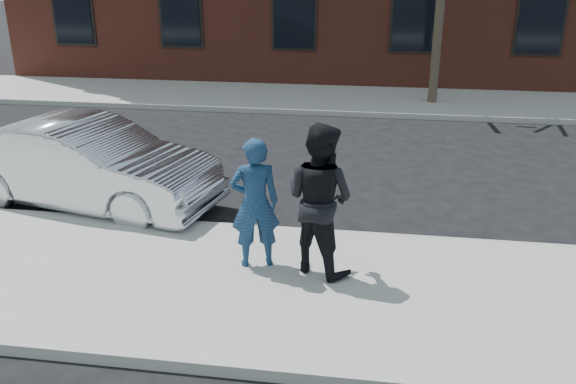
# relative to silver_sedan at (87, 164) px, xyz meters

# --- Properties ---
(ground) EXTENTS (100.00, 100.00, 0.00)m
(ground) POSITION_rel_silver_sedan_xyz_m (2.04, -2.30, -0.78)
(ground) COLOR black
(ground) RESTS_ON ground
(near_sidewalk) EXTENTS (50.00, 3.50, 0.15)m
(near_sidewalk) POSITION_rel_silver_sedan_xyz_m (2.04, -2.55, -0.70)
(near_sidewalk) COLOR gray
(near_sidewalk) RESTS_ON ground
(near_curb) EXTENTS (50.00, 0.10, 0.15)m
(near_curb) POSITION_rel_silver_sedan_xyz_m (2.04, -0.75, -0.70)
(near_curb) COLOR #999691
(near_curb) RESTS_ON ground
(far_sidewalk) EXTENTS (50.00, 3.50, 0.15)m
(far_sidewalk) POSITION_rel_silver_sedan_xyz_m (2.04, 8.95, -0.70)
(far_sidewalk) COLOR gray
(far_sidewalk) RESTS_ON ground
(far_curb) EXTENTS (50.00, 0.10, 0.15)m
(far_curb) POSITION_rel_silver_sedan_xyz_m (2.04, 7.15, -0.70)
(far_curb) COLOR #999691
(far_curb) RESTS_ON ground
(silver_sedan) EXTENTS (4.97, 2.57, 1.56)m
(silver_sedan) POSITION_rel_silver_sedan_xyz_m (0.00, 0.00, 0.00)
(silver_sedan) COLOR #B7BABF
(silver_sedan) RESTS_ON ground
(man_hoodie) EXTENTS (0.78, 0.63, 1.84)m
(man_hoodie) POSITION_rel_silver_sedan_xyz_m (3.41, -2.00, 0.29)
(man_hoodie) COLOR navy
(man_hoodie) RESTS_ON near_sidewalk
(man_peacoat) EXTENTS (1.27, 1.18, 2.08)m
(man_peacoat) POSITION_rel_silver_sedan_xyz_m (4.29, -2.00, 0.41)
(man_peacoat) COLOR black
(man_peacoat) RESTS_ON near_sidewalk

